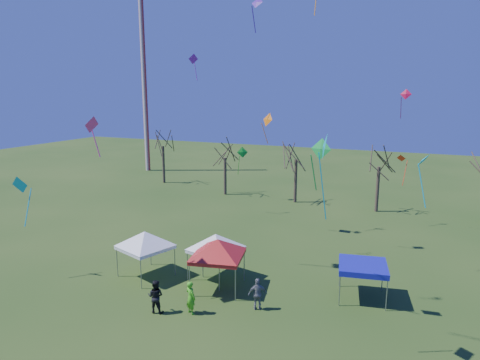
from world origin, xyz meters
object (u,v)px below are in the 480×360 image
at_px(tent_white_west, 145,235).
at_px(tent_white_mid, 216,237).
at_px(person_green, 191,298).
at_px(person_dark, 156,296).
at_px(tent_blue, 363,267).
at_px(person_grey, 258,294).
at_px(tree_0, 162,133).
at_px(tree_3, 380,150).
at_px(tree_1, 225,144).
at_px(tree_2, 297,144).
at_px(radio_mast, 144,86).
at_px(tent_red, 218,243).

relative_size(tent_white_west, tent_white_mid, 0.99).
height_order(person_green, person_dark, person_dark).
height_order(tent_blue, person_grey, tent_blue).
height_order(tree_0, tree_3, tree_0).
height_order(tree_1, tree_2, tree_2).
bearing_deg(radio_mast, tent_red, -49.19).
distance_m(tree_1, person_dark, 27.51).
bearing_deg(tent_white_west, person_green, -31.21).
bearing_deg(person_grey, tree_2, -105.15).
relative_size(tree_3, person_dark, 4.34).
bearing_deg(tree_3, tent_white_mid, -110.94).
relative_size(tree_2, person_dark, 4.49).
bearing_deg(tent_white_mid, radio_mast, 131.16).
bearing_deg(tent_white_mid, person_green, -80.99).
bearing_deg(radio_mast, tree_2, -20.57).
relative_size(tree_0, tree_3, 1.07).
relative_size(tree_1, person_green, 4.15).
distance_m(tree_2, tent_white_mid, 20.80).
relative_size(tree_2, person_grey, 4.63).
relative_size(tree_0, person_green, 4.64).
relative_size(tree_3, tent_red, 1.98).
xyz_separation_m(tree_0, tree_1, (10.08, -2.73, -0.70)).
height_order(tent_white_west, tent_blue, tent_white_west).
xyz_separation_m(tree_3, tent_white_west, (-11.99, -21.61, -3.29)).
xyz_separation_m(tent_white_west, tent_white_mid, (4.28, 1.46, -0.05)).
distance_m(radio_mast, tree_2, 28.08).
height_order(tent_white_west, tent_white_mid, tent_white_west).
height_order(tree_3, person_green, tree_3).
relative_size(tree_0, person_grey, 4.77).
bearing_deg(tree_3, radio_mast, 163.69).
relative_size(tree_1, tent_blue, 2.46).
xyz_separation_m(tree_2, person_grey, (4.52, -23.15, -5.41)).
bearing_deg(tree_2, person_dark, -90.87).
bearing_deg(tent_white_west, person_grey, -8.45).
bearing_deg(tent_white_mid, tree_0, 129.22).
distance_m(tent_white_west, person_green, 6.13).
distance_m(tree_1, person_grey, 27.19).
relative_size(tree_2, tree_3, 1.03).
xyz_separation_m(tree_0, tree_3, (26.88, -3.34, -0.41)).
bearing_deg(person_dark, tent_blue, -158.62).
height_order(tent_white_west, person_green, tent_white_west).
bearing_deg(tree_2, radio_mast, 159.43).
xyz_separation_m(tree_0, person_green, (19.88, -27.97, -5.58)).
bearing_deg(radio_mast, person_green, -51.99).
distance_m(tree_0, tent_white_mid, 30.55).
height_order(tent_white_mid, person_dark, tent_white_mid).
height_order(radio_mast, tent_red, radio_mast).
distance_m(tent_blue, person_dark, 11.64).
bearing_deg(person_dark, tent_red, -125.00).
distance_m(tent_white_mid, person_dark, 5.53).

